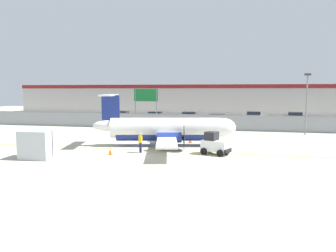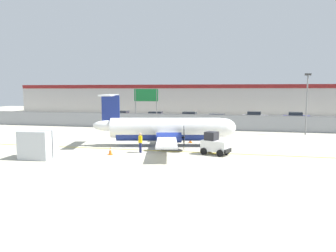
{
  "view_description": "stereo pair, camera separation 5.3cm",
  "coord_description": "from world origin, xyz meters",
  "px_view_note": "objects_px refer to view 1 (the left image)",
  "views": [
    {
      "loc": [
        5.65,
        -25.6,
        5.34
      ],
      "look_at": [
        -1.25,
        5.73,
        1.8
      ],
      "focal_mm": 35.0,
      "sensor_mm": 36.0,
      "label": 1
    },
    {
      "loc": [
        5.7,
        -25.59,
        5.34
      ],
      "look_at": [
        -1.25,
        5.73,
        1.8
      ],
      "focal_mm": 35.0,
      "sensor_mm": 36.0,
      "label": 2
    }
  ],
  "objects_px": {
    "parked_car_0": "(121,115)",
    "parked_car_5": "(296,117)",
    "cargo_container": "(38,144)",
    "parked_car_4": "(255,116)",
    "traffic_cone_near_right": "(110,151)",
    "parked_car_3": "(216,119)",
    "ground_crew_worker": "(140,142)",
    "traffic_cone_near_left": "(168,141)",
    "traffic_cone_far_left": "(190,140)",
    "commuter_airplane": "(168,129)",
    "apron_light_pole": "(307,99)",
    "parked_car_1": "(156,116)",
    "highway_sign": "(146,98)",
    "baggage_tug": "(215,144)",
    "parked_car_2": "(190,116)"
  },
  "relations": [
    {
      "from": "highway_sign",
      "to": "apron_light_pole",
      "type": "bearing_deg",
      "value": -12.26
    },
    {
      "from": "parked_car_4",
      "to": "parked_car_0",
      "type": "bearing_deg",
      "value": -165.68
    },
    {
      "from": "traffic_cone_near_right",
      "to": "parked_car_3",
      "type": "relative_size",
      "value": 0.15
    },
    {
      "from": "baggage_tug",
      "to": "parked_car_4",
      "type": "relative_size",
      "value": 0.59
    },
    {
      "from": "commuter_airplane",
      "to": "parked_car_0",
      "type": "distance_m",
      "value": 27.67
    },
    {
      "from": "parked_car_0",
      "to": "parked_car_2",
      "type": "distance_m",
      "value": 12.23
    },
    {
      "from": "parked_car_5",
      "to": "parked_car_1",
      "type": "bearing_deg",
      "value": -163.92
    },
    {
      "from": "parked_car_0",
      "to": "apron_light_pole",
      "type": "height_order",
      "value": "apron_light_pole"
    },
    {
      "from": "parked_car_5",
      "to": "parked_car_4",
      "type": "bearing_deg",
      "value": -174.01
    },
    {
      "from": "ground_crew_worker",
      "to": "parked_car_0",
      "type": "relative_size",
      "value": 0.4
    },
    {
      "from": "cargo_container",
      "to": "highway_sign",
      "type": "bearing_deg",
      "value": 82.78
    },
    {
      "from": "traffic_cone_near_left",
      "to": "parked_car_3",
      "type": "relative_size",
      "value": 0.15
    },
    {
      "from": "highway_sign",
      "to": "parked_car_5",
      "type": "bearing_deg",
      "value": 26.78
    },
    {
      "from": "baggage_tug",
      "to": "highway_sign",
      "type": "distance_m",
      "value": 22.36
    },
    {
      "from": "traffic_cone_far_left",
      "to": "parked_car_3",
      "type": "height_order",
      "value": "parked_car_3"
    },
    {
      "from": "ground_crew_worker",
      "to": "parked_car_3",
      "type": "distance_m",
      "value": 24.82
    },
    {
      "from": "cargo_container",
      "to": "parked_car_4",
      "type": "height_order",
      "value": "cargo_container"
    },
    {
      "from": "parked_car_2",
      "to": "apron_light_pole",
      "type": "distance_m",
      "value": 20.94
    },
    {
      "from": "baggage_tug",
      "to": "parked_car_1",
      "type": "bearing_deg",
      "value": 136.46
    },
    {
      "from": "parked_car_2",
      "to": "parked_car_3",
      "type": "distance_m",
      "value": 5.89
    },
    {
      "from": "parked_car_1",
      "to": "parked_car_5",
      "type": "distance_m",
      "value": 23.31
    },
    {
      "from": "parked_car_0",
      "to": "commuter_airplane",
      "type": "bearing_deg",
      "value": 123.47
    },
    {
      "from": "commuter_airplane",
      "to": "traffic_cone_near_right",
      "type": "xyz_separation_m",
      "value": [
        -3.74,
        -5.33,
        -1.29
      ]
    },
    {
      "from": "parked_car_2",
      "to": "parked_car_4",
      "type": "distance_m",
      "value": 11.06
    },
    {
      "from": "traffic_cone_far_left",
      "to": "apron_light_pole",
      "type": "xyz_separation_m",
      "value": [
        12.54,
        8.77,
        3.99
      ]
    },
    {
      "from": "baggage_tug",
      "to": "parked_car_1",
      "type": "xyz_separation_m",
      "value": [
        -11.97,
        26.85,
        0.04
      ]
    },
    {
      "from": "highway_sign",
      "to": "parked_car_2",
      "type": "bearing_deg",
      "value": 58.77
    },
    {
      "from": "commuter_airplane",
      "to": "traffic_cone_far_left",
      "type": "xyz_separation_m",
      "value": [
        1.81,
        2.22,
        -1.29
      ]
    },
    {
      "from": "traffic_cone_near_right",
      "to": "highway_sign",
      "type": "distance_m",
      "value": 21.47
    },
    {
      "from": "traffic_cone_near_left",
      "to": "parked_car_1",
      "type": "height_order",
      "value": "parked_car_1"
    },
    {
      "from": "baggage_tug",
      "to": "parked_car_4",
      "type": "distance_m",
      "value": 30.8
    },
    {
      "from": "parked_car_0",
      "to": "parked_car_5",
      "type": "distance_m",
      "value": 29.67
    },
    {
      "from": "parked_car_2",
      "to": "baggage_tug",
      "type": "bearing_deg",
      "value": -72.24
    },
    {
      "from": "apron_light_pole",
      "to": "highway_sign",
      "type": "distance_m",
      "value": 21.61
    },
    {
      "from": "parked_car_5",
      "to": "highway_sign",
      "type": "relative_size",
      "value": 0.8
    },
    {
      "from": "commuter_airplane",
      "to": "parked_car_1",
      "type": "relative_size",
      "value": 3.79
    },
    {
      "from": "traffic_cone_far_left",
      "to": "parked_car_3",
      "type": "xyz_separation_m",
      "value": [
        1.24,
        18.29,
        0.58
      ]
    },
    {
      "from": "parked_car_3",
      "to": "parked_car_4",
      "type": "bearing_deg",
      "value": -125.43
    },
    {
      "from": "traffic_cone_near_right",
      "to": "apron_light_pole",
      "type": "distance_m",
      "value": 24.69
    },
    {
      "from": "commuter_airplane",
      "to": "cargo_container",
      "type": "relative_size",
      "value": 6.43
    },
    {
      "from": "traffic_cone_far_left",
      "to": "parked_car_3",
      "type": "distance_m",
      "value": 18.34
    },
    {
      "from": "commuter_airplane",
      "to": "cargo_container",
      "type": "xyz_separation_m",
      "value": [
        -8.71,
        -7.86,
        -0.5
      ]
    },
    {
      "from": "traffic_cone_near_right",
      "to": "traffic_cone_far_left",
      "type": "bearing_deg",
      "value": 53.66
    },
    {
      "from": "parked_car_1",
      "to": "parked_car_0",
      "type": "bearing_deg",
      "value": 175.19
    },
    {
      "from": "parked_car_0",
      "to": "parked_car_5",
      "type": "bearing_deg",
      "value": -170.65
    },
    {
      "from": "traffic_cone_near_left",
      "to": "parked_car_3",
      "type": "bearing_deg",
      "value": 80.73
    },
    {
      "from": "parked_car_2",
      "to": "traffic_cone_far_left",
      "type": "bearing_deg",
      "value": -76.31
    },
    {
      "from": "cargo_container",
      "to": "parked_car_0",
      "type": "distance_m",
      "value": 32.26
    },
    {
      "from": "baggage_tug",
      "to": "traffic_cone_near_right",
      "type": "distance_m",
      "value": 8.67
    },
    {
      "from": "traffic_cone_near_left",
      "to": "traffic_cone_far_left",
      "type": "distance_m",
      "value": 2.43
    }
  ]
}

